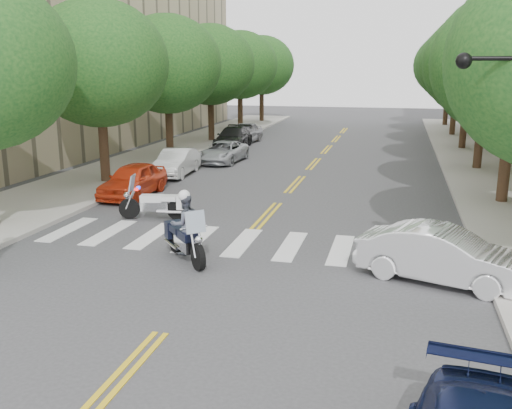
% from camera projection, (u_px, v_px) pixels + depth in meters
% --- Properties ---
extents(ground, '(140.00, 140.00, 0.00)m').
position_uv_depth(ground, '(161.00, 333.00, 11.92)').
color(ground, '#38383A').
rests_on(ground, ground).
extents(sidewalk_left, '(5.00, 60.00, 0.15)m').
position_uv_depth(sidewalk_left, '(160.00, 156.00, 34.87)').
color(sidewalk_left, '#9E9991').
rests_on(sidewalk_left, ground).
extents(sidewalk_right, '(5.00, 60.00, 0.15)m').
position_uv_depth(sidewalk_right, '(490.00, 170.00, 30.42)').
color(sidewalk_right, '#9E9991').
rests_on(sidewalk_right, ground).
extents(tree_l_1, '(6.40, 6.40, 8.45)m').
position_uv_depth(tree_l_1, '(99.00, 64.00, 25.87)').
color(tree_l_1, '#382316').
rests_on(tree_l_1, ground).
extents(tree_l_2, '(6.40, 6.40, 8.45)m').
position_uv_depth(tree_l_2, '(167.00, 64.00, 33.42)').
color(tree_l_2, '#382316').
rests_on(tree_l_2, ground).
extents(tree_l_3, '(6.40, 6.40, 8.45)m').
position_uv_depth(tree_l_3, '(210.00, 65.00, 40.97)').
color(tree_l_3, '#382316').
rests_on(tree_l_3, ground).
extents(tree_l_4, '(6.40, 6.40, 8.45)m').
position_uv_depth(tree_l_4, '(240.00, 65.00, 48.51)').
color(tree_l_4, '#382316').
rests_on(tree_l_4, ground).
extents(tree_l_5, '(6.40, 6.40, 8.45)m').
position_uv_depth(tree_l_5, '(262.00, 65.00, 56.06)').
color(tree_l_5, '#382316').
rests_on(tree_l_5, ground).
extents(tree_r_2, '(6.40, 6.40, 8.45)m').
position_uv_depth(tree_r_2, '(486.00, 64.00, 29.29)').
color(tree_r_2, '#382316').
rests_on(tree_r_2, ground).
extents(tree_r_3, '(6.40, 6.40, 8.45)m').
position_uv_depth(tree_r_3, '(469.00, 65.00, 36.84)').
color(tree_r_3, '#382316').
rests_on(tree_r_3, ground).
extents(tree_r_4, '(6.40, 6.40, 8.45)m').
position_uv_depth(tree_r_4, '(457.00, 65.00, 44.38)').
color(tree_r_4, '#382316').
rests_on(tree_r_4, ground).
extents(tree_r_5, '(6.40, 6.40, 8.45)m').
position_uv_depth(tree_r_5, '(449.00, 65.00, 51.93)').
color(tree_r_5, '#382316').
rests_on(tree_r_5, ground).
extents(motorcycle_police, '(1.89, 2.08, 2.07)m').
position_uv_depth(motorcycle_police, '(184.00, 229.00, 16.26)').
color(motorcycle_police, black).
rests_on(motorcycle_police, ground).
extents(motorcycle_parked, '(2.53, 0.89, 1.64)m').
position_uv_depth(motorcycle_parked, '(159.00, 204.00, 20.69)').
color(motorcycle_parked, black).
rests_on(motorcycle_parked, ground).
extents(convertible, '(4.60, 2.82, 1.43)m').
position_uv_depth(convertible, '(443.00, 255.00, 14.61)').
color(convertible, white).
rests_on(convertible, ground).
extents(parked_car_a, '(1.75, 4.21, 1.43)m').
position_uv_depth(parked_car_a, '(133.00, 180.00, 24.35)').
color(parked_car_a, red).
rests_on(parked_car_a, ground).
extents(parked_car_b, '(1.65, 4.16, 1.35)m').
position_uv_depth(parked_car_b, '(176.00, 162.00, 29.05)').
color(parked_car_b, silver).
rests_on(parked_car_b, ground).
extents(parked_car_c, '(2.23, 4.46, 1.21)m').
position_uv_depth(parked_car_c, '(223.00, 152.00, 33.07)').
color(parked_car_c, '#A3A6AB').
rests_on(parked_car_c, ground).
extents(parked_car_d, '(2.36, 5.08, 1.44)m').
position_uv_depth(parked_car_d, '(233.00, 138.00, 38.84)').
color(parked_car_d, black).
rests_on(parked_car_d, ground).
extents(parked_car_e, '(2.20, 4.56, 1.50)m').
position_uv_depth(parked_car_e, '(244.00, 133.00, 41.42)').
color(parked_car_e, gray).
rests_on(parked_car_e, ground).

